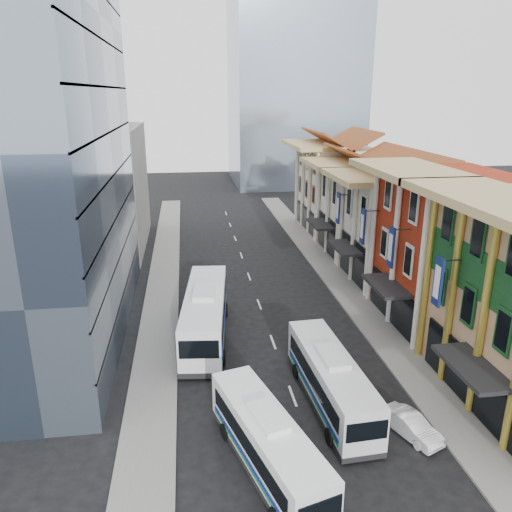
{
  "coord_description": "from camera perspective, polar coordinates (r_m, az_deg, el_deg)",
  "views": [
    {
      "loc": [
        -5.89,
        -17.69,
        17.61
      ],
      "look_at": [
        -0.18,
        22.74,
        4.22
      ],
      "focal_mm": 35.0,
      "sensor_mm": 36.0,
      "label": 1
    }
  ],
  "objects": [
    {
      "name": "office_block_far",
      "position": [
        61.47,
        -17.53,
        7.37
      ],
      "size": [
        10.0,
        18.0,
        14.0
      ],
      "primitive_type": "cube",
      "color": "gray",
      "rests_on": "ground"
    },
    {
      "name": "ground",
      "position": [
        25.65,
        8.34,
        -25.44
      ],
      "size": [
        200.0,
        200.0,
        0.0
      ],
      "primitive_type": "plane",
      "color": "black",
      "rests_on": "ground"
    },
    {
      "name": "bus_left_far",
      "position": [
        37.54,
        -5.83,
        -6.53
      ],
      "size": [
        4.21,
        12.68,
        3.99
      ],
      "primitive_type": null,
      "rotation": [
        0.0,
        0.0,
        -0.11
      ],
      "color": "white",
      "rests_on": "ground"
    },
    {
      "name": "bus_right",
      "position": [
        30.34,
        8.54,
        -13.73
      ],
      "size": [
        3.04,
        10.64,
        3.37
      ],
      "primitive_type": null,
      "rotation": [
        0.0,
        0.0,
        0.05
      ],
      "color": "silver",
      "rests_on": "ground"
    },
    {
      "name": "sidewalk_left",
      "position": [
        43.47,
        -10.84,
        -5.99
      ],
      "size": [
        3.0,
        90.0,
        0.15
      ],
      "primitive_type": "cube",
      "color": "slate",
      "rests_on": "ground"
    },
    {
      "name": "shophouse_red",
      "position": [
        41.64,
        20.88,
        0.74
      ],
      "size": [
        8.0,
        10.0,
        12.0
      ],
      "primitive_type": "cube",
      "color": "#982811",
      "rests_on": "ground"
    },
    {
      "name": "shophouse_cream_near",
      "position": [
        50.08,
        15.68,
        2.88
      ],
      "size": [
        8.0,
        9.0,
        10.0
      ],
      "primitive_type": "cube",
      "color": "silver",
      "rests_on": "ground"
    },
    {
      "name": "bus_left_near",
      "position": [
        25.69,
        1.31,
        -20.44
      ],
      "size": [
        4.91,
        10.15,
        3.17
      ],
      "primitive_type": null,
      "rotation": [
        0.0,
        0.0,
        0.27
      ],
      "color": "white",
      "rests_on": "ground"
    },
    {
      "name": "shophouse_cream_far",
      "position": [
        67.82,
        9.24,
        7.63
      ],
      "size": [
        8.0,
        12.0,
        11.0
      ],
      "primitive_type": "cube",
      "color": "silver",
      "rests_on": "ground"
    },
    {
      "name": "sidewalk_right",
      "position": [
        45.72,
        11.01,
        -4.76
      ],
      "size": [
        3.0,
        90.0,
        0.15
      ],
      "primitive_type": "cube",
      "color": "slate",
      "rests_on": "ground"
    },
    {
      "name": "shophouse_cream_mid",
      "position": [
        58.18,
        12.21,
        5.22
      ],
      "size": [
        8.0,
        9.0,
        10.0
      ],
      "primitive_type": "cube",
      "color": "silver",
      "rests_on": "ground"
    },
    {
      "name": "sedan_right",
      "position": [
        29.49,
        17.24,
        -18.0
      ],
      "size": [
        2.62,
        3.88,
        1.21
      ],
      "primitive_type": "imported",
      "rotation": [
        0.0,
        0.0,
        0.4
      ],
      "color": "white",
      "rests_on": "ground"
    },
    {
      "name": "office_tower",
      "position": [
        38.43,
        -25.47,
        12.56
      ],
      "size": [
        12.0,
        26.0,
        30.0
      ],
      "primitive_type": "cube",
      "color": "#3D4B62",
      "rests_on": "ground"
    }
  ]
}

